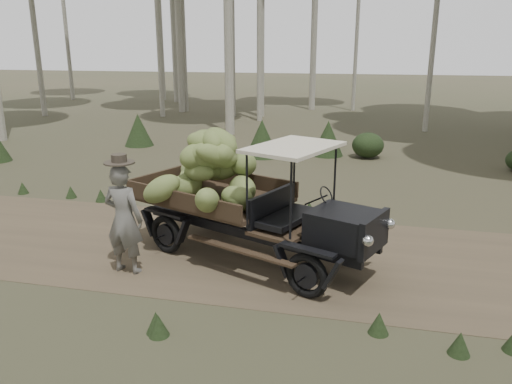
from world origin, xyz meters
TOP-DOWN VIEW (x-y plane):
  - ground at (0.00, 0.00)m, footprint 120.00×120.00m
  - dirt_track at (0.00, 0.00)m, footprint 70.00×4.00m
  - banana_truck at (0.21, -0.03)m, footprint 4.71×3.08m
  - farmer at (-1.22, -1.23)m, footprint 0.70×0.53m
  - undergrowth at (0.94, -2.05)m, footprint 23.03×21.79m

SIDE VIEW (x-z plane):
  - ground at x=0.00m, z-range 0.00..0.00m
  - dirt_track at x=0.00m, z-range 0.00..0.01m
  - undergrowth at x=0.94m, z-range -0.14..1.23m
  - farmer at x=-1.22m, z-range -0.05..1.91m
  - banana_truck at x=0.21m, z-range 0.18..2.48m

